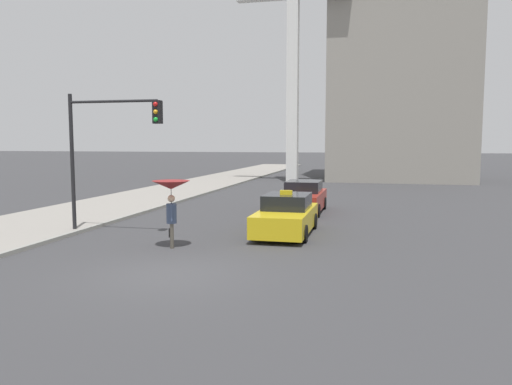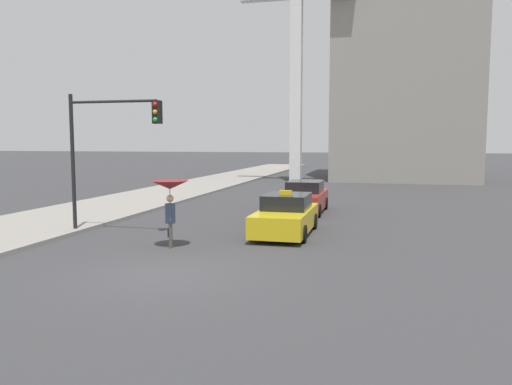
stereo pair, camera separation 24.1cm
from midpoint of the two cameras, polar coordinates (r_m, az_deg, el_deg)
The scene contains 6 objects.
ground_plane at distance 13.06m, azimuth -10.52°, elevation -9.17°, with size 300.00×300.00×0.00m, color #38383A.
taxi at distance 18.21m, azimuth 3.11°, elevation -2.68°, with size 1.91×4.43×1.61m.
sedan_red at distance 23.87m, azimuth 5.13°, elevation -0.63°, with size 1.91×4.50×1.50m.
pedestrian_with_umbrella at distance 15.94m, azimuth -10.10°, elevation 0.03°, with size 1.19×1.19×2.14m.
traffic_light at distance 18.76m, azimuth -16.87°, elevation 6.20°, with size 3.63×0.38×5.09m.
monument_cross at distance 42.51m, azimuth 4.09°, elevation 17.62°, with size 9.37×0.90×21.30m.
Camera 1 is at (5.05, -11.54, 3.35)m, focal length 35.00 mm.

